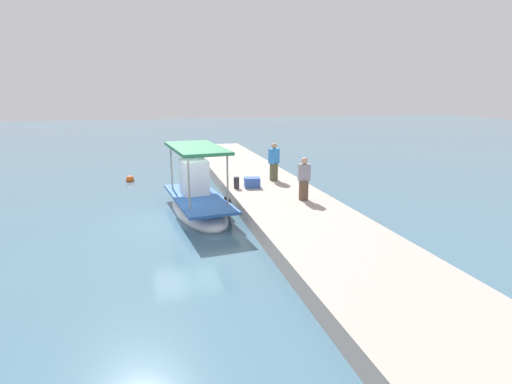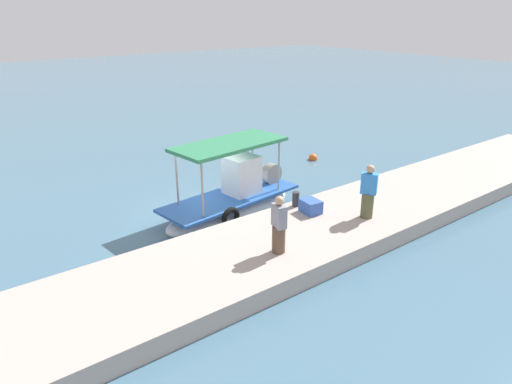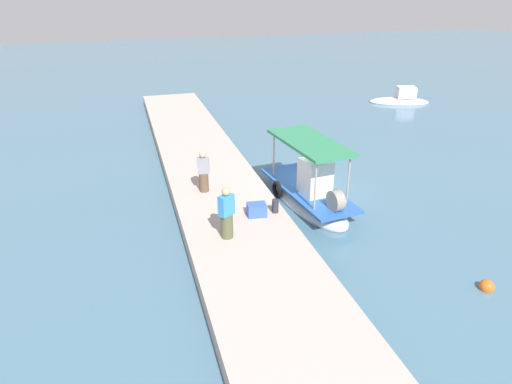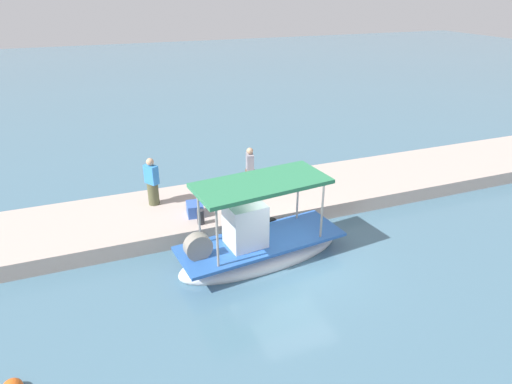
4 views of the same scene
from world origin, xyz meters
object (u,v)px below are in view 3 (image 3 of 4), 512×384
fisherman_near_bollard (203,174)px  marker_buoy (487,287)px  fisherman_by_crate (227,215)px  main_fishing_boat (308,193)px  cargo_crate (257,210)px  moored_boat_near (400,100)px  mooring_bollard (275,206)px

fisherman_near_bollard → marker_buoy: bearing=40.8°
fisherman_by_crate → marker_buoy: 8.06m
main_fishing_boat → cargo_crate: 2.93m
fisherman_near_bollard → moored_boat_near: (-12.51, 17.11, -1.11)m
moored_boat_near → main_fishing_boat: bearing=-43.7°
cargo_crate → moored_boat_near: 21.77m
mooring_bollard → cargo_crate: (0.03, -0.71, -0.03)m
fisherman_near_bollard → mooring_bollard: size_ratio=3.30×
cargo_crate → marker_buoy: (5.35, 5.42, -0.69)m
main_fishing_boat → mooring_bollard: (1.34, -1.86, 0.33)m
marker_buoy → main_fishing_boat: bearing=-157.0°
moored_boat_near → cargo_crate: bearing=-46.1°
mooring_bollard → marker_buoy: size_ratio=1.17×
fisherman_by_crate → moored_boat_near: size_ratio=0.38×
fisherman_by_crate → cargo_crate: size_ratio=2.66×
main_fishing_boat → moored_boat_near: bearing=136.3°
fisherman_near_bollard → fisherman_by_crate: fisherman_by_crate is taller
fisherman_near_bollard → cargo_crate: size_ratio=2.50×
fisherman_by_crate → marker_buoy: fisherman_by_crate is taller
main_fishing_boat → fisherman_by_crate: main_fishing_boat is taller
fisherman_by_crate → mooring_bollard: (-1.22, 2.08, -0.55)m
cargo_crate → fisherman_by_crate: bearing=-49.0°
fisherman_by_crate → moored_boat_near: (-16.28, 17.05, -1.16)m
fisherman_by_crate → cargo_crate: fisherman_by_crate is taller
fisherman_near_bollard → marker_buoy: fisherman_near_bollard is taller
mooring_bollard → moored_boat_near: 21.25m
cargo_crate → moored_boat_near: moored_boat_near is taller
fisherman_near_bollard → cargo_crate: fisherman_near_bollard is taller
main_fishing_boat → fisherman_by_crate: size_ratio=3.16×
fisherman_near_bollard → main_fishing_boat: bearing=73.2°
main_fishing_boat → marker_buoy: main_fishing_boat is taller
marker_buoy → cargo_crate: bearing=-134.6°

